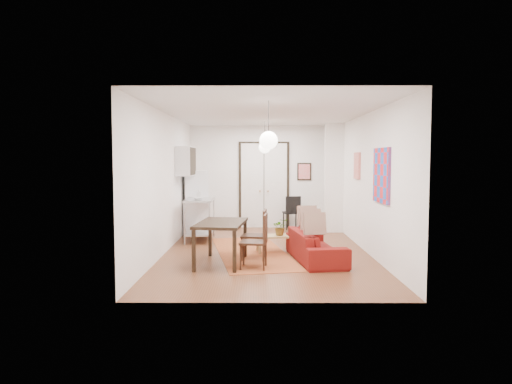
{
  "coord_description": "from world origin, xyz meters",
  "views": [
    {
      "loc": [
        -0.18,
        -9.54,
        1.93
      ],
      "look_at": [
        -0.21,
        0.12,
        1.25
      ],
      "focal_mm": 32.0,
      "sensor_mm": 36.0,
      "label": 1
    }
  ],
  "objects_px": {
    "kitchen_counter": "(200,213)",
    "fridge": "(197,203)",
    "sofa": "(316,246)",
    "dining_chair_far": "(254,236)",
    "coffee_table": "(275,238)",
    "dining_chair_near": "(254,230)",
    "dining_table": "(221,227)",
    "black_side_chair": "(291,209)"
  },
  "relations": [
    {
      "from": "dining_chair_near",
      "to": "coffee_table",
      "type": "bearing_deg",
      "value": 150.78
    },
    {
      "from": "fridge",
      "to": "dining_table",
      "type": "bearing_deg",
      "value": -83.04
    },
    {
      "from": "coffee_table",
      "to": "dining_table",
      "type": "height_order",
      "value": "dining_table"
    },
    {
      "from": "kitchen_counter",
      "to": "fridge",
      "type": "height_order",
      "value": "fridge"
    },
    {
      "from": "sofa",
      "to": "dining_chair_far",
      "type": "xyz_separation_m",
      "value": [
        -1.19,
        -0.56,
        0.28
      ]
    },
    {
      "from": "sofa",
      "to": "dining_chair_near",
      "type": "xyz_separation_m",
      "value": [
        -1.19,
        0.14,
        0.28
      ]
    },
    {
      "from": "sofa",
      "to": "fridge",
      "type": "height_order",
      "value": "fridge"
    },
    {
      "from": "fridge",
      "to": "black_side_chair",
      "type": "bearing_deg",
      "value": 14.92
    },
    {
      "from": "kitchen_counter",
      "to": "dining_table",
      "type": "bearing_deg",
      "value": -75.13
    },
    {
      "from": "coffee_table",
      "to": "black_side_chair",
      "type": "distance_m",
      "value": 3.4
    },
    {
      "from": "kitchen_counter",
      "to": "dining_chair_near",
      "type": "height_order",
      "value": "kitchen_counter"
    },
    {
      "from": "dining_table",
      "to": "coffee_table",
      "type": "bearing_deg",
      "value": 45.71
    },
    {
      "from": "kitchen_counter",
      "to": "dining_chair_near",
      "type": "xyz_separation_m",
      "value": [
        1.32,
        -2.11,
        -0.1
      ]
    },
    {
      "from": "black_side_chair",
      "to": "dining_chair_near",
      "type": "bearing_deg",
      "value": 64.57
    },
    {
      "from": "fridge",
      "to": "dining_chair_far",
      "type": "relative_size",
      "value": 1.7
    },
    {
      "from": "fridge",
      "to": "dining_table",
      "type": "xyz_separation_m",
      "value": [
        0.9,
        -3.36,
        -0.13
      ]
    },
    {
      "from": "sofa",
      "to": "kitchen_counter",
      "type": "relative_size",
      "value": 1.49
    },
    {
      "from": "sofa",
      "to": "dining_chair_far",
      "type": "bearing_deg",
      "value": 107.34
    },
    {
      "from": "sofa",
      "to": "dining_chair_near",
      "type": "bearing_deg",
      "value": 75.43
    },
    {
      "from": "coffee_table",
      "to": "dining_chair_near",
      "type": "distance_m",
      "value": 0.81
    },
    {
      "from": "dining_chair_far",
      "to": "black_side_chair",
      "type": "relative_size",
      "value": 1.04
    },
    {
      "from": "dining_chair_far",
      "to": "black_side_chair",
      "type": "distance_m",
      "value": 4.78
    },
    {
      "from": "coffee_table",
      "to": "fridge",
      "type": "relative_size",
      "value": 0.52
    },
    {
      "from": "coffee_table",
      "to": "kitchen_counter",
      "type": "distance_m",
      "value": 2.33
    },
    {
      "from": "dining_chair_near",
      "to": "kitchen_counter",
      "type": "bearing_deg",
      "value": -141.58
    },
    {
      "from": "kitchen_counter",
      "to": "fridge",
      "type": "bearing_deg",
      "value": 101.47
    },
    {
      "from": "fridge",
      "to": "dining_chair_near",
      "type": "xyz_separation_m",
      "value": [
        1.5,
        -2.91,
        -0.26
      ]
    },
    {
      "from": "fridge",
      "to": "dining_chair_near",
      "type": "relative_size",
      "value": 1.7
    },
    {
      "from": "dining_chair_near",
      "to": "fridge",
      "type": "bearing_deg",
      "value": -146.42
    },
    {
      "from": "coffee_table",
      "to": "dining_table",
      "type": "distance_m",
      "value": 1.55
    },
    {
      "from": "dining_chair_far",
      "to": "black_side_chair",
      "type": "height_order",
      "value": "dining_chair_far"
    },
    {
      "from": "kitchen_counter",
      "to": "sofa",
      "type": "bearing_deg",
      "value": -42.7
    },
    {
      "from": "dining_chair_near",
      "to": "black_side_chair",
      "type": "relative_size",
      "value": 1.04
    },
    {
      "from": "fridge",
      "to": "dining_table",
      "type": "distance_m",
      "value": 3.48
    },
    {
      "from": "kitchen_counter",
      "to": "dining_chair_near",
      "type": "bearing_deg",
      "value": -58.81
    },
    {
      "from": "kitchen_counter",
      "to": "dining_chair_far",
      "type": "bearing_deg",
      "value": -65.69
    },
    {
      "from": "coffee_table",
      "to": "dining_chair_near",
      "type": "height_order",
      "value": "dining_chair_near"
    },
    {
      "from": "dining_table",
      "to": "dining_chair_far",
      "type": "relative_size",
      "value": 1.54
    },
    {
      "from": "dining_table",
      "to": "dining_chair_far",
      "type": "height_order",
      "value": "dining_chair_far"
    },
    {
      "from": "dining_table",
      "to": "black_side_chair",
      "type": "relative_size",
      "value": 1.61
    },
    {
      "from": "fridge",
      "to": "black_side_chair",
      "type": "relative_size",
      "value": 1.78
    },
    {
      "from": "kitchen_counter",
      "to": "fridge",
      "type": "distance_m",
      "value": 0.83
    }
  ]
}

